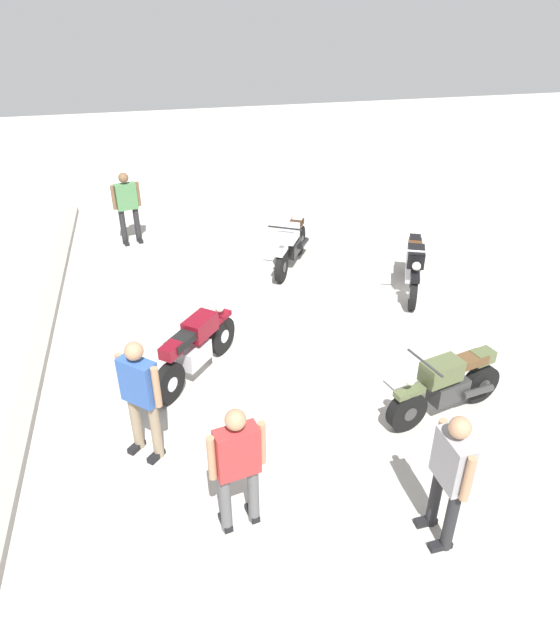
{
  "coord_description": "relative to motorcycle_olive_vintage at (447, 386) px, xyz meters",
  "views": [
    {
      "loc": [
        -8.42,
        2.43,
        5.45
      ],
      "look_at": [
        -0.85,
        0.71,
        0.75
      ],
      "focal_mm": 32.17,
      "sensor_mm": 36.0,
      "label": 1
    }
  ],
  "objects": [
    {
      "name": "ground_plane",
      "position": [
        2.7,
        1.28,
        -0.49
      ],
      "size": [
        40.0,
        40.0,
        0.0
      ],
      "primitive_type": "plane",
      "color": "#B7B2A8"
    },
    {
      "name": "curb_edge",
      "position": [
        2.7,
        5.88,
        -0.41
      ],
      "size": [
        14.0,
        0.3,
        0.15
      ],
      "primitive_type": "cube",
      "color": "#9C978F",
      "rests_on": "ground"
    },
    {
      "name": "motorcycle_olive_vintage",
      "position": [
        0.0,
        0.0,
        0.0
      ],
      "size": [
        0.79,
        1.93,
        1.07
      ],
      "rotation": [
        0.0,
        0.0,
        1.83
      ],
      "color": "black",
      "rests_on": "ground"
    },
    {
      "name": "motorcycle_silver_cruiser",
      "position": [
        5.22,
        0.98,
        0.03
      ],
      "size": [
        1.89,
        1.12,
        1.09
      ],
      "rotation": [
        0.0,
        0.0,
        2.63
      ],
      "color": "black",
      "rests_on": "ground"
    },
    {
      "name": "motorcycle_maroon_cruiser",
      "position": [
        1.7,
        3.36,
        0.03
      ],
      "size": [
        1.69,
        1.43,
        1.09
      ],
      "rotation": [
        0.0,
        0.0,
        5.59
      ],
      "color": "black",
      "rests_on": "ground"
    },
    {
      "name": "motorcycle_black_cruiser",
      "position": [
        3.61,
        -1.1,
        0.03
      ],
      "size": [
        1.97,
        1.01,
        1.09
      ],
      "rotation": [
        0.0,
        0.0,
        2.74
      ],
      "color": "black",
      "rests_on": "ground"
    },
    {
      "name": "person_in_blue_shirt",
      "position": [
        0.15,
        4.16,
        0.5
      ],
      "size": [
        0.55,
        0.56,
        1.72
      ],
      "rotation": [
        0.0,
        0.0,
        2.39
      ],
      "color": "gray",
      "rests_on": "ground"
    },
    {
      "name": "person_in_green_shirt",
      "position": [
        7.3,
        4.34,
        0.46
      ],
      "size": [
        0.4,
        0.65,
        1.66
      ],
      "rotation": [
        0.0,
        0.0,
        3.39
      ],
      "color": "#262628",
      "rests_on": "ground"
    },
    {
      "name": "person_in_red_shirt",
      "position": [
        -1.28,
        3.17,
        0.48
      ],
      "size": [
        0.38,
        0.66,
        1.69
      ],
      "rotation": [
        0.0,
        0.0,
        0.19
      ],
      "color": "#59595B",
      "rests_on": "ground"
    },
    {
      "name": "person_in_gray_shirt",
      "position": [
        -1.92,
        1.02,
        0.5
      ],
      "size": [
        0.66,
        0.32,
        1.71
      ],
      "rotation": [
        0.0,
        0.0,
        1.62
      ],
      "color": "#262628",
      "rests_on": "ground"
    }
  ]
}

